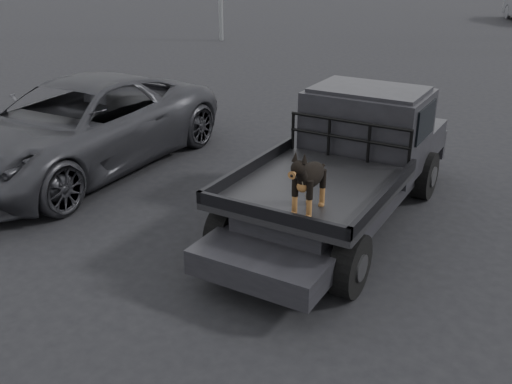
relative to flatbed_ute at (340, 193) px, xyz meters
The scene contains 6 objects.
ground 1.67m from the flatbed_ute, 109.21° to the right, with size 120.00×120.00×0.00m, color black.
flatbed_ute is the anchor object (origin of this frame).
ute_cab 1.31m from the flatbed_ute, 90.00° to the left, with size 1.72×1.30×0.88m, color black, non-canonical shape.
headache_rack 0.76m from the flatbed_ute, 90.00° to the left, with size 1.80×0.08×0.55m, color black, non-canonical shape.
dog 1.87m from the flatbed_ute, 81.13° to the right, with size 0.32×0.60×0.74m, color black, non-canonical shape.
parked_suv 4.89m from the flatbed_ute, behind, with size 2.62×5.69×1.58m, color #323338.
Camera 1 is at (3.25, -5.60, 3.73)m, focal length 40.00 mm.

